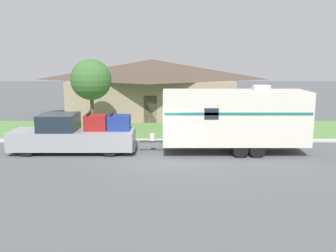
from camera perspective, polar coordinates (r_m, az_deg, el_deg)
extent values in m
plane|color=#515456|center=(18.52, -1.73, -4.99)|extent=(120.00, 120.00, 0.00)
cube|color=beige|center=(22.14, -1.46, -2.22)|extent=(80.00, 0.30, 0.14)
cube|color=#568442|center=(25.73, -1.28, -0.55)|extent=(80.00, 7.00, 0.03)
cube|color=gray|center=(31.82, -2.52, 4.34)|extent=(12.90, 7.60, 3.07)
pyramid|color=#4C3D33|center=(31.66, -2.55, 8.61)|extent=(13.93, 8.21, 1.66)
cube|color=#4C3828|center=(28.15, -2.83, 2.53)|extent=(1.00, 0.06, 2.10)
cylinder|color=black|center=(20.15, -20.90, -3.22)|extent=(0.81, 0.28, 0.81)
cylinder|color=black|center=(21.68, -19.35, -2.19)|extent=(0.81, 0.28, 0.81)
cylinder|color=black|center=(19.07, -8.97, -3.40)|extent=(0.81, 0.28, 0.81)
cylinder|color=black|center=(20.68, -8.27, -2.29)|extent=(0.81, 0.28, 0.81)
cube|color=gray|center=(20.59, -18.06, -1.92)|extent=(3.64, 2.04, 0.95)
cube|color=#19232D|center=(20.23, -16.44, 0.56)|extent=(1.89, 1.88, 0.85)
cube|color=gray|center=(19.84, -9.26, -1.99)|extent=(2.74, 2.04, 0.95)
cube|color=#333333|center=(19.75, -5.13, -3.02)|extent=(0.12, 1.84, 0.20)
cube|color=maroon|center=(19.78, -11.06, 0.50)|extent=(1.15, 0.86, 0.80)
cube|color=black|center=(19.78, -12.16, 1.87)|extent=(0.10, 0.94, 0.08)
cube|color=navy|center=(19.59, -7.60, 0.51)|extent=(1.15, 0.86, 0.80)
cube|color=black|center=(19.56, -8.70, 1.89)|extent=(0.10, 0.94, 0.08)
cylinder|color=black|center=(18.96, 10.89, -3.65)|extent=(0.74, 0.22, 0.74)
cylinder|color=black|center=(21.03, 9.78, -2.21)|extent=(0.74, 0.22, 0.74)
cylinder|color=black|center=(19.13, 13.31, -3.61)|extent=(0.74, 0.22, 0.74)
cylinder|color=black|center=(21.19, 11.97, -2.20)|extent=(0.74, 0.22, 0.74)
cube|color=beige|center=(19.67, 9.94, 1.38)|extent=(7.36, 2.44, 2.72)
cube|color=#1E6660|center=(18.43, 10.63, 1.82)|extent=(7.22, 0.01, 0.14)
cube|color=#383838|center=(19.64, -2.72, -2.37)|extent=(1.29, 0.12, 0.10)
cylinder|color=silver|center=(19.59, -2.54, -1.72)|extent=(0.28, 0.28, 0.36)
cube|color=silver|center=(19.77, 13.88, 5.66)|extent=(0.80, 0.68, 0.28)
cube|color=#19232D|center=(18.23, 6.53, 1.84)|extent=(0.70, 0.01, 0.56)
cylinder|color=brown|center=(23.16, -10.39, -0.56)|extent=(0.09, 0.09, 1.14)
cube|color=#B2B2B2|center=(23.04, -10.45, 1.09)|extent=(0.48, 0.20, 0.22)
cylinder|color=brown|center=(25.29, -11.57, 1.86)|extent=(0.24, 0.24, 2.48)
sphere|color=#38662D|center=(25.06, -11.76, 6.94)|extent=(2.67, 2.67, 2.67)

